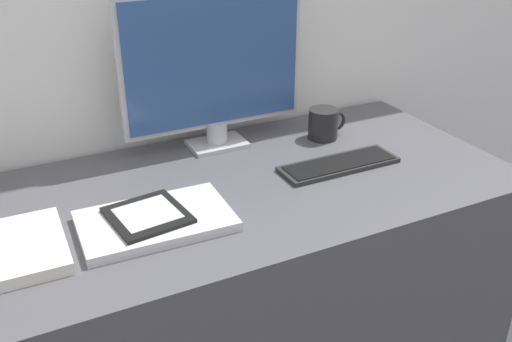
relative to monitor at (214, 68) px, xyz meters
The scene contains 7 objects.
desk 0.63m from the monitor, 103.89° to the right, with size 1.42×0.67×0.72m.
monitor is the anchor object (origin of this frame).
keyboard 0.42m from the monitor, 49.15° to the right, with size 0.32×0.10×0.01m.
laptop 0.49m from the monitor, 130.51° to the right, with size 0.33×0.21×0.02m.
ereader 0.49m from the monitor, 132.48° to the right, with size 0.17×0.18×0.01m.
notebook 0.68m from the monitor, 150.55° to the right, with size 0.18×0.24×0.03m.
coffee_mug 0.36m from the monitor, 16.45° to the right, with size 0.12×0.09×0.09m.
Camera 1 is at (-0.50, -0.93, 1.38)m, focal length 40.00 mm.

